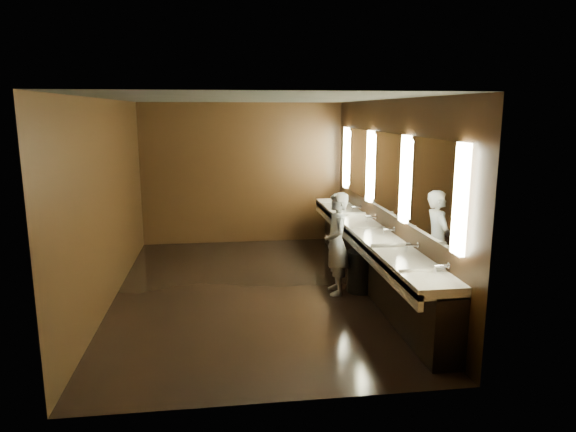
% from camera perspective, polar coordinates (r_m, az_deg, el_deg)
% --- Properties ---
extents(floor, '(6.00, 6.00, 0.00)m').
position_cam_1_polar(floor, '(7.74, -3.84, -8.34)').
color(floor, black).
rests_on(floor, ground).
extents(ceiling, '(4.00, 6.00, 0.02)m').
position_cam_1_polar(ceiling, '(7.28, -4.15, 12.87)').
color(ceiling, '#2D2D2B').
rests_on(ceiling, wall_back).
extents(wall_back, '(4.00, 0.02, 2.80)m').
position_cam_1_polar(wall_back, '(10.34, -5.08, 4.70)').
color(wall_back, black).
rests_on(wall_back, floor).
extents(wall_front, '(4.00, 0.02, 2.80)m').
position_cam_1_polar(wall_front, '(4.46, -1.47, -4.49)').
color(wall_front, black).
rests_on(wall_front, floor).
extents(wall_left, '(0.02, 6.00, 2.80)m').
position_cam_1_polar(wall_left, '(7.52, -19.37, 1.49)').
color(wall_left, black).
rests_on(wall_left, floor).
extents(wall_right, '(0.02, 6.00, 2.80)m').
position_cam_1_polar(wall_right, '(7.76, 10.92, 2.23)').
color(wall_right, black).
rests_on(wall_right, floor).
extents(sink_counter, '(0.55, 5.40, 1.01)m').
position_cam_1_polar(sink_counter, '(7.90, 9.24, -4.28)').
color(sink_counter, black).
rests_on(sink_counter, floor).
extents(mirror_band, '(0.06, 5.03, 1.15)m').
position_cam_1_polar(mirror_band, '(7.71, 10.88, 4.80)').
color(mirror_band, '#FCF9C2').
rests_on(mirror_band, wall_right).
extents(person, '(0.37, 0.56, 1.50)m').
position_cam_1_polar(person, '(7.48, 5.42, -3.06)').
color(person, '#95AFDE').
rests_on(person, floor).
extents(trash_bin, '(0.52, 0.52, 0.61)m').
position_cam_1_polar(trash_bin, '(7.70, 8.07, -6.12)').
color(trash_bin, black).
rests_on(trash_bin, floor).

